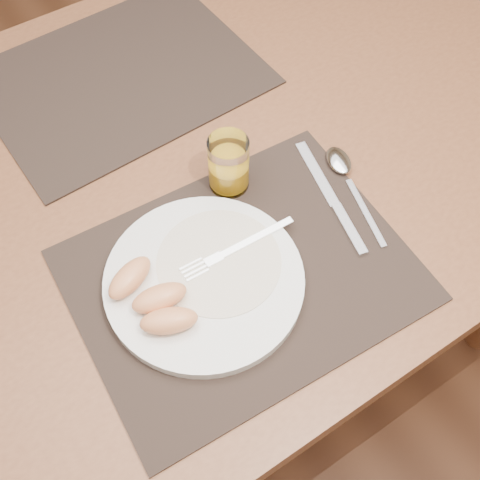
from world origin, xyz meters
name	(u,v)px	position (x,y,z in m)	size (l,w,h in m)	color
ground	(202,350)	(0.00, 0.00, 0.00)	(5.00, 5.00, 0.00)	brown
table	(181,197)	(0.00, 0.00, 0.67)	(1.40, 0.90, 0.75)	brown
placemat_near	(242,275)	(-0.02, -0.22, 0.75)	(0.45, 0.35, 0.00)	#2D221C
placemat_far	(121,77)	(0.02, 0.22, 0.75)	(0.45, 0.35, 0.00)	#2D221C
plate	(204,281)	(-0.07, -0.20, 0.76)	(0.27, 0.27, 0.02)	white
plate_dressing	(219,261)	(-0.04, -0.19, 0.77)	(0.17, 0.17, 0.00)	white
fork	(229,252)	(-0.02, -0.19, 0.77)	(0.17, 0.03, 0.00)	silver
knife	(335,205)	(0.15, -0.20, 0.76)	(0.06, 0.22, 0.01)	silver
spoon	(343,168)	(0.21, -0.15, 0.76)	(0.07, 0.19, 0.01)	silver
juice_glass	(229,166)	(0.05, -0.08, 0.79)	(0.06, 0.06, 0.09)	white
grapefruit_wedges	(152,298)	(-0.15, -0.20, 0.78)	(0.10, 0.14, 0.03)	#E3955C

